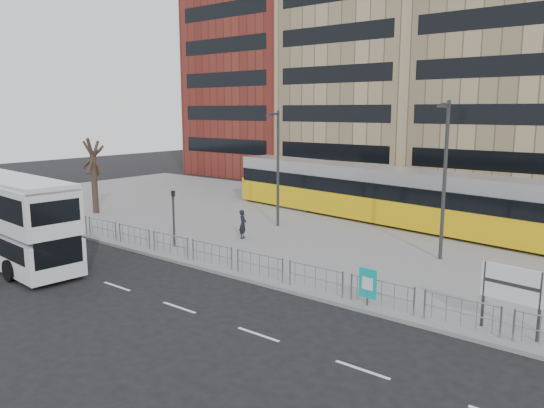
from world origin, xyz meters
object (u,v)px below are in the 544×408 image
Objects in this scene: station_sign at (512,287)px; bare_tree at (92,136)px; ad_panel at (368,284)px; lamp_post_west at (277,164)px; pedestrian at (243,224)px; traffic_light_west at (173,211)px; double_decker_bus at (7,216)px; lamp_post_east at (444,174)px; tram at (418,200)px.

bare_tree is (-29.40, 3.60, 3.93)m from station_sign.
station_sign is 5.06m from ad_panel.
ad_panel is 0.20× the size of lamp_post_west.
pedestrian is at bearing 170.36° from station_sign.
station_sign is at bearing -27.01° from lamp_post_west.
bare_tree is at bearing 159.97° from traffic_light_west.
ad_panel is 14.84m from lamp_post_west.
double_decker_bus is 15.64m from lamp_post_west.
lamp_post_east is 24.52m from bare_tree.
double_decker_bus reaches higher than tram.
lamp_post_east is at bearing -5.14° from lamp_post_west.
bare_tree is at bearing 69.28° from pedestrian.
station_sign is 18.51m from lamp_post_west.
lamp_post_west is (-16.35, 8.33, 2.43)m from station_sign.
lamp_post_west is 13.97m from bare_tree.
lamp_post_west reaches higher than pedestrian.
traffic_light_west is (-8.55, -12.69, 0.15)m from tram.
bare_tree is (-24.44, 4.24, 4.68)m from ad_panel.
tram is 15.30m from traffic_light_west.
traffic_light_west is 0.42× the size of lamp_post_west.
bare_tree is at bearing -171.23° from lamp_post_east.
traffic_light_west is at bearing 130.52° from pedestrian.
ad_panel is at bearing 21.96° from double_decker_bus.
bare_tree reaches higher than double_decker_bus.
tram reaches higher than ad_panel.
station_sign is 9.38m from lamp_post_east.
ad_panel is 12.02m from pedestrian.
lamp_post_east is (-5.20, 7.33, 2.69)m from station_sign.
ad_panel is (4.08, -14.07, -0.97)m from tram.
lamp_post_east is at bearing 8.77° from bare_tree.
lamp_post_west is at bearing 174.86° from lamp_post_east.
lamp_post_west is at bearing 159.01° from station_sign.
traffic_light_west is at bearing -176.39° from station_sign.
double_decker_bus is at bearing -156.18° from ad_panel.
tram is 21.19× the size of ad_panel.
bare_tree is at bearing 176.39° from ad_panel.
ad_panel is 8.69m from lamp_post_east.
station_sign is at bearing -6.97° from bare_tree.
bare_tree is at bearing -146.22° from tram.
ad_panel is at bearing -166.61° from station_sign.
station_sign is at bearing -54.63° from lamp_post_east.
pedestrian is at bearing -164.83° from lamp_post_east.
lamp_post_east is at bearing -99.12° from pedestrian.
station_sign is at bearing 19.74° from double_decker_bus.
lamp_post_west is at bearing -137.07° from tram.
lamp_post_east is at bearing 131.39° from station_sign.
traffic_light_west is (4.53, 6.82, -0.23)m from double_decker_bus.
double_decker_bus reaches higher than ad_panel.
lamp_post_east is (10.65, 2.89, 3.46)m from pedestrian.
double_decker_bus is 0.36× the size of tram.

